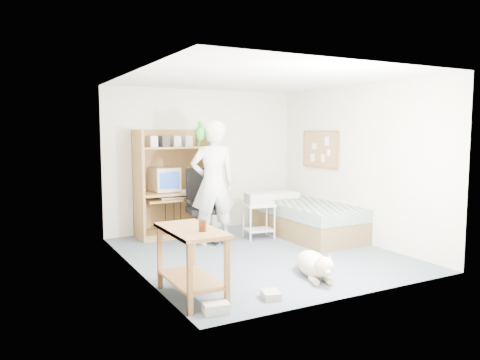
% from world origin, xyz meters
% --- Properties ---
extents(floor, '(4.00, 4.00, 0.00)m').
position_xyz_m(floor, '(0.00, 0.00, 0.00)').
color(floor, '#495563').
rests_on(floor, ground).
extents(wall_back, '(3.60, 0.02, 2.50)m').
position_xyz_m(wall_back, '(0.00, 2.00, 1.25)').
color(wall_back, white).
rests_on(wall_back, floor).
extents(wall_right, '(0.02, 4.00, 2.50)m').
position_xyz_m(wall_right, '(1.80, 0.00, 1.25)').
color(wall_right, white).
rests_on(wall_right, floor).
extents(wall_left, '(0.02, 4.00, 2.50)m').
position_xyz_m(wall_left, '(-1.80, 0.00, 1.25)').
color(wall_left, white).
rests_on(wall_left, floor).
extents(ceiling, '(3.60, 4.00, 0.02)m').
position_xyz_m(ceiling, '(0.00, 0.00, 2.50)').
color(ceiling, white).
rests_on(ceiling, wall_back).
extents(computer_hutch, '(1.20, 0.63, 1.80)m').
position_xyz_m(computer_hutch, '(-0.70, 1.74, 0.82)').
color(computer_hutch, brown).
rests_on(computer_hutch, floor).
extents(bed, '(1.02, 2.02, 0.66)m').
position_xyz_m(bed, '(1.30, 0.62, 0.29)').
color(bed, brown).
rests_on(bed, floor).
extents(side_desk, '(0.50, 1.00, 0.75)m').
position_xyz_m(side_desk, '(-1.55, -1.20, 0.49)').
color(side_desk, brown).
rests_on(side_desk, floor).
extents(corkboard, '(0.04, 0.94, 0.66)m').
position_xyz_m(corkboard, '(1.77, 0.90, 1.45)').
color(corkboard, '#936842').
rests_on(corkboard, wall_right).
extents(office_chair, '(0.65, 0.65, 1.16)m').
position_xyz_m(office_chair, '(-0.40, 1.13, 0.41)').
color(office_chair, black).
rests_on(office_chair, floor).
extents(person, '(0.77, 0.57, 1.93)m').
position_xyz_m(person, '(-0.36, 0.81, 0.96)').
color(person, silver).
rests_on(person, floor).
extents(parrot, '(0.14, 0.25, 0.39)m').
position_xyz_m(parrot, '(-0.56, 0.83, 1.77)').
color(parrot, '#178413').
rests_on(parrot, person).
extents(dog, '(0.49, 0.98, 0.37)m').
position_xyz_m(dog, '(0.02, -1.26, 0.16)').
color(dog, beige).
rests_on(dog, floor).
extents(printer_cart, '(0.53, 0.45, 0.58)m').
position_xyz_m(printer_cart, '(0.49, 0.85, 0.38)').
color(printer_cart, silver).
rests_on(printer_cart, floor).
extents(printer, '(0.46, 0.38, 0.18)m').
position_xyz_m(printer, '(0.49, 0.85, 0.67)').
color(printer, '#AFAEAA').
rests_on(printer, printer_cart).
extents(crt_monitor, '(0.43, 0.46, 0.40)m').
position_xyz_m(crt_monitor, '(-0.82, 1.75, 0.97)').
color(crt_monitor, beige).
rests_on(crt_monitor, computer_hutch).
extents(keyboard, '(0.45, 0.17, 0.03)m').
position_xyz_m(keyboard, '(-0.73, 1.58, 0.67)').
color(keyboard, beige).
rests_on(keyboard, computer_hutch).
extents(pencil_cup, '(0.08, 0.08, 0.12)m').
position_xyz_m(pencil_cup, '(-0.38, 1.65, 0.82)').
color(pencil_cup, gold).
rests_on(pencil_cup, computer_hutch).
extents(drink_glass, '(0.08, 0.08, 0.12)m').
position_xyz_m(drink_glass, '(-1.50, -1.39, 0.81)').
color(drink_glass, '#3C1509').
rests_on(drink_glass, side_desk).
extents(floor_box_a, '(0.28, 0.24, 0.10)m').
position_xyz_m(floor_box_a, '(-1.50, -1.70, 0.05)').
color(floor_box_a, silver).
rests_on(floor_box_a, floor).
extents(floor_box_b, '(0.23, 0.26, 0.08)m').
position_xyz_m(floor_box_b, '(-0.82, -1.63, 0.04)').
color(floor_box_b, '#ABABA6').
rests_on(floor_box_b, floor).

